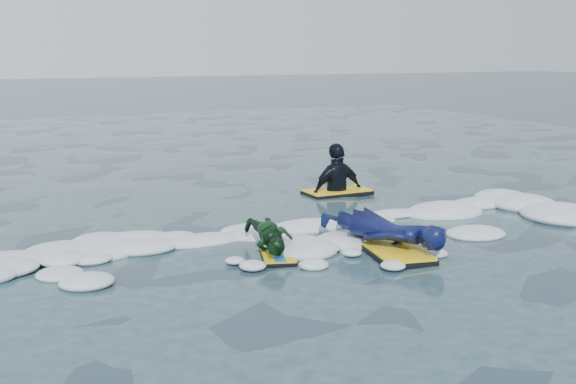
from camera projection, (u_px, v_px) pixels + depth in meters
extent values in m
plane|color=#152234|center=(272.00, 267.00, 8.47)|extent=(120.00, 120.00, 0.00)
cube|color=black|center=(395.00, 252.00, 8.94)|extent=(0.85, 1.30, 0.06)
cube|color=yellow|center=(395.00, 249.00, 8.93)|extent=(0.82, 1.27, 0.02)
imported|color=#0C0F57|center=(385.00, 230.00, 9.12)|extent=(1.23, 1.92, 0.43)
cube|color=black|center=(278.00, 257.00, 8.79)|extent=(0.58, 0.80, 0.04)
cube|color=yellow|center=(278.00, 255.00, 8.78)|extent=(0.56, 0.79, 0.01)
cube|color=#1765B3|center=(278.00, 254.00, 8.78)|extent=(0.32, 0.69, 0.00)
imported|color=#103C13|center=(271.00, 237.00, 8.93)|extent=(0.74, 1.17, 0.41)
cube|color=black|center=(337.00, 192.00, 12.68)|extent=(1.20, 0.70, 0.06)
cube|color=yellow|center=(337.00, 190.00, 12.67)|extent=(1.18, 0.67, 0.02)
imported|color=black|center=(337.00, 193.00, 12.68)|extent=(1.08, 0.57, 1.76)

